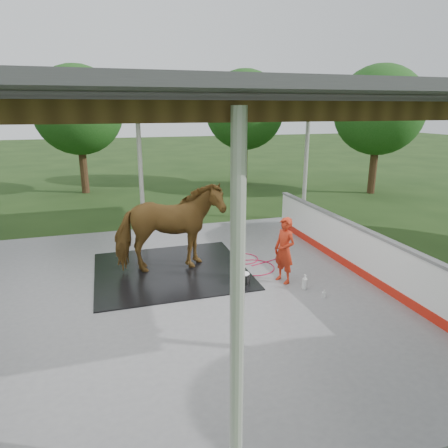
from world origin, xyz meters
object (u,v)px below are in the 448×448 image
object	(u,v)px
handler	(285,250)
wash_bucket	(244,279)
dasher_board	(354,248)
horse	(169,228)

from	to	relation	value
handler	wash_bucket	world-z (taller)	handler
dasher_board	handler	distance (m)	1.96
dasher_board	handler	xyz separation A→B (m)	(-1.94, -0.17, 0.22)
dasher_board	handler	bearing A→B (deg)	-174.90
dasher_board	horse	world-z (taller)	horse
horse	handler	distance (m)	2.76
wash_bucket	dasher_board	bearing A→B (deg)	1.21
handler	wash_bucket	size ratio (longest dim) A/B	5.24
horse	handler	size ratio (longest dim) A/B	1.67
horse	handler	world-z (taller)	horse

